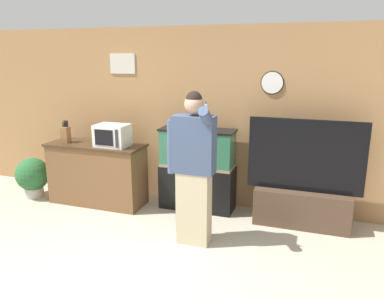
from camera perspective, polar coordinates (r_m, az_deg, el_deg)
The scene contains 8 objects.
wall_back_paneled at distance 5.56m, azimuth 0.18°, elevation 5.02°, with size 10.00×0.08×2.60m.
counter_island at distance 5.82m, azimuth -14.22°, elevation -3.50°, with size 1.47×0.56×0.92m.
microwave at distance 5.47m, azimuth -12.05°, elevation 2.18°, with size 0.46×0.34×0.32m.
knife_block at distance 5.91m, azimuth -18.69°, elevation 2.31°, with size 0.11×0.11×0.34m.
aquarium_on_stand at distance 5.40m, azimuth 0.83°, elevation -2.97°, with size 1.07×0.40×1.19m.
tv_on_stand at distance 5.13m, azimuth 16.46°, elevation -6.66°, with size 1.46×0.40×1.42m.
person_standing at distance 4.30m, azimuth 0.16°, elevation -2.62°, with size 0.57×0.43×1.82m.
potted_plant at distance 6.42m, azimuth -23.12°, elevation -3.61°, with size 0.52×0.52×0.63m.
Camera 1 is at (1.76, -2.53, 2.19)m, focal length 35.00 mm.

